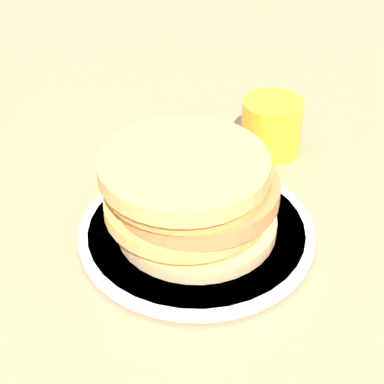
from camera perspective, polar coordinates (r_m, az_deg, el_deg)
The scene contains 4 objects.
ground_plane at distance 0.61m, azimuth 0.40°, elevation -4.10°, with size 4.00×4.00×0.00m, color #9E7F5B.
plate at distance 0.61m, azimuth 0.00°, elevation -3.55°, with size 0.22×0.22×0.01m.
pancake_stack at distance 0.58m, azimuth -0.11°, elevation -0.13°, with size 0.16×0.16×0.08m.
juice_glass at distance 0.72m, azimuth 7.08°, elevation 5.83°, with size 0.07×0.07×0.06m.
Camera 1 is at (-0.46, 0.03, 0.40)m, focal length 60.00 mm.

